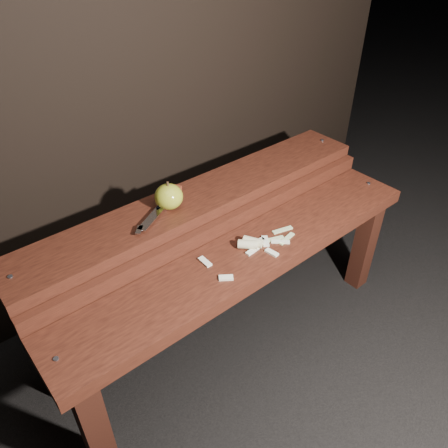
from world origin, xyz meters
TOP-DOWN VIEW (x-y plane):
  - ground at (0.00, 0.00)m, footprint 60.00×60.00m
  - bench_front_tier at (0.00, -0.06)m, footprint 1.20×0.20m
  - bench_rear_tier at (0.00, 0.17)m, footprint 1.20×0.21m
  - apple at (-0.11, 0.17)m, footprint 0.08×0.08m
  - knife at (-0.11, 0.19)m, footprint 0.22×0.13m
  - apple_scraps at (0.02, -0.05)m, footprint 0.31×0.13m

SIDE VIEW (x-z plane):
  - ground at x=0.00m, z-range 0.00..0.00m
  - bench_front_tier at x=0.00m, z-range 0.14..0.56m
  - bench_rear_tier at x=0.00m, z-range 0.16..0.67m
  - apple_scraps at x=0.02m, z-range 0.42..0.44m
  - knife at x=-0.11m, z-range 0.50..0.52m
  - apple at x=-0.11m, z-range 0.49..0.58m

